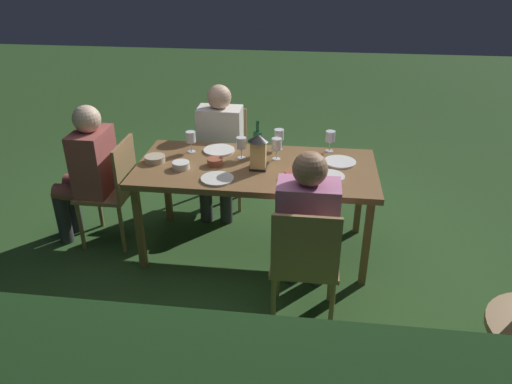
{
  "coord_description": "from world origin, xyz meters",
  "views": [
    {
      "loc": [
        -0.4,
        3.25,
        2.22
      ],
      "look_at": [
        0.0,
        0.0,
        0.51
      ],
      "focal_mm": 33.85,
      "sensor_mm": 36.0,
      "label": 1
    }
  ],
  "objects": [
    {
      "name": "ground_plane",
      "position": [
        0.0,
        0.0,
        0.0
      ],
      "size": [
        16.0,
        16.0,
        0.0
      ],
      "primitive_type": "plane",
      "color": "#2D5123"
    },
    {
      "name": "bowl_salad",
      "position": [
        0.54,
        0.11,
        0.76
      ],
      "size": [
        0.13,
        0.13,
        0.05
      ],
      "color": "silver",
      "rests_on": "dining_table"
    },
    {
      "name": "person_in_cream",
      "position": [
        0.4,
        -0.62,
        0.64
      ],
      "size": [
        0.38,
        0.47,
        1.15
      ],
      "color": "white",
      "rests_on": "ground"
    },
    {
      "name": "lantern_centerpiece",
      "position": [
        -0.02,
        0.04,
        0.88
      ],
      "size": [
        0.15,
        0.15,
        0.27
      ],
      "color": "black",
      "rests_on": "dining_table"
    },
    {
      "name": "plate_c",
      "position": [
        0.24,
        0.27,
        0.74
      ],
      "size": [
        0.23,
        0.23,
        0.01
      ],
      "primitive_type": "cylinder",
      "color": "silver",
      "rests_on": "dining_table"
    },
    {
      "name": "person_in_rust",
      "position": [
        1.34,
        0.0,
        0.64
      ],
      "size": [
        0.48,
        0.38,
        1.15
      ],
      "color": "#9E4C47",
      "rests_on": "ground"
    },
    {
      "name": "wine_glass_e",
      "position": [
        -0.55,
        -0.35,
        0.85
      ],
      "size": [
        0.08,
        0.08,
        0.17
      ],
      "color": "silver",
      "rests_on": "dining_table"
    },
    {
      "name": "person_in_pink",
      "position": [
        -0.4,
        0.62,
        0.64
      ],
      "size": [
        0.38,
        0.47,
        1.15
      ],
      "color": "#C675A3",
      "rests_on": "ground"
    },
    {
      "name": "dining_table",
      "position": [
        0.0,
        0.0,
        0.68
      ],
      "size": [
        1.78,
        0.85,
        0.73
      ],
      "color": "brown",
      "rests_on": "ground"
    },
    {
      "name": "chair_head_far",
      "position": [
        1.14,
        0.0,
        0.49
      ],
      "size": [
        0.4,
        0.42,
        0.87
      ],
      "color": "#937047",
      "rests_on": "ground"
    },
    {
      "name": "bowl_olives",
      "position": [
        0.77,
        0.02,
        0.76
      ],
      "size": [
        0.15,
        0.15,
        0.05
      ],
      "color": "#BCAD8E",
      "rests_on": "dining_table"
    },
    {
      "name": "plate_d",
      "position": [
        -0.54,
        0.13,
        0.74
      ],
      "size": [
        0.22,
        0.22,
        0.01
      ],
      "primitive_type": "cylinder",
      "color": "white",
      "rests_on": "dining_table"
    },
    {
      "name": "plate_b",
      "position": [
        0.33,
        -0.25,
        0.74
      ],
      "size": [
        0.25,
        0.25,
        0.01
      ],
      "primitive_type": "cylinder",
      "color": "white",
      "rests_on": "dining_table"
    },
    {
      "name": "plate_a",
      "position": [
        -0.62,
        -0.13,
        0.74
      ],
      "size": [
        0.24,
        0.24,
        0.01
      ],
      "primitive_type": "cylinder",
      "color": "white",
      "rests_on": "dining_table"
    },
    {
      "name": "bowl_bread",
      "position": [
        0.31,
        0.02,
        0.76
      ],
      "size": [
        0.12,
        0.12,
        0.05
      ],
      "color": "#9E5138",
      "rests_on": "dining_table"
    },
    {
      "name": "chair_side_right_a",
      "position": [
        -0.4,
        0.82,
        0.49
      ],
      "size": [
        0.42,
        0.4,
        0.87
      ],
      "color": "#937047",
      "rests_on": "ground"
    },
    {
      "name": "green_bottle_on_table",
      "position": [
        0.01,
        -0.19,
        0.84
      ],
      "size": [
        0.07,
        0.07,
        0.29
      ],
      "color": "#195128",
      "rests_on": "dining_table"
    },
    {
      "name": "bowl_dip",
      "position": [
        -0.29,
        0.17,
        0.76
      ],
      "size": [
        0.13,
        0.13,
        0.05
      ],
      "color": "#9E5138",
      "rests_on": "dining_table"
    },
    {
      "name": "wine_glass_b",
      "position": [
        -0.14,
        -0.34,
        0.85
      ],
      "size": [
        0.08,
        0.08,
        0.17
      ],
      "color": "silver",
      "rests_on": "dining_table"
    },
    {
      "name": "wine_glass_a",
      "position": [
        -0.14,
        -0.14,
        0.85
      ],
      "size": [
        0.08,
        0.08,
        0.17
      ],
      "color": "silver",
      "rests_on": "dining_table"
    },
    {
      "name": "wine_glass_d",
      "position": [
        0.13,
        -0.13,
        0.85
      ],
      "size": [
        0.08,
        0.08,
        0.17
      ],
      "color": "silver",
      "rests_on": "dining_table"
    },
    {
      "name": "wine_glass_c",
      "position": [
        0.54,
        -0.21,
        0.85
      ],
      "size": [
        0.08,
        0.08,
        0.17
      ],
      "color": "silver",
      "rests_on": "dining_table"
    },
    {
      "name": "chair_side_left_b",
      "position": [
        0.4,
        -0.82,
        0.49
      ],
      "size": [
        0.42,
        0.4,
        0.87
      ],
      "color": "#937047",
      "rests_on": "ground"
    }
  ]
}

